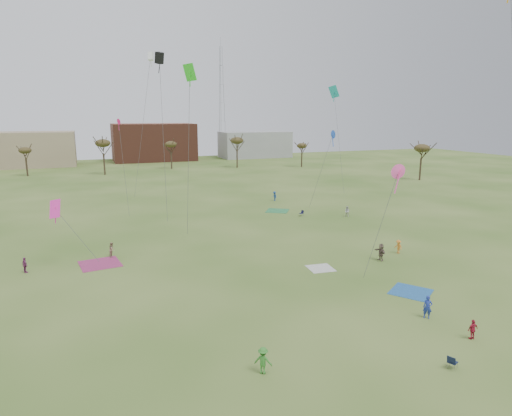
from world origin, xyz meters
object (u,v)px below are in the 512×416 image
object	(u,v)px
camp_chair_right	(301,214)
spectator_fore_a	(473,329)
flyer_near_center	(263,361)
flyer_near_right	(428,307)
camp_chair_center	(452,365)
radio_tower	(221,102)

from	to	relation	value
camp_chair_right	spectator_fore_a	bearing A→B (deg)	-24.70
spectator_fore_a	camp_chair_right	world-z (taller)	spectator_fore_a
flyer_near_center	camp_chair_right	bearing A→B (deg)	-82.54
flyer_near_right	camp_chair_center	bearing A→B (deg)	-80.84
spectator_fore_a	flyer_near_right	bearing A→B (deg)	-80.47
flyer_near_right	flyer_near_center	bearing A→B (deg)	-131.81
flyer_near_center	radio_tower	size ratio (longest dim) A/B	0.04
flyer_near_center	flyer_near_right	size ratio (longest dim) A/B	0.94
camp_chair_right	radio_tower	size ratio (longest dim) A/B	0.02
flyer_near_right	camp_chair_center	distance (m)	6.83
radio_tower	flyer_near_right	bearing A→B (deg)	-99.99
flyer_near_right	radio_tower	size ratio (longest dim) A/B	0.04
spectator_fore_a	radio_tower	size ratio (longest dim) A/B	0.03
spectator_fore_a	camp_chair_center	bearing A→B (deg)	29.72
flyer_near_center	spectator_fore_a	world-z (taller)	flyer_near_center
flyer_near_center	camp_chair_center	size ratio (longest dim) A/B	1.89
flyer_near_center	spectator_fore_a	distance (m)	14.82
radio_tower	flyer_near_center	bearing A→B (deg)	-105.61
spectator_fore_a	camp_chair_right	distance (m)	37.91
spectator_fore_a	radio_tower	distance (m)	137.18
flyer_near_right	spectator_fore_a	distance (m)	3.67
spectator_fore_a	camp_chair_center	world-z (taller)	spectator_fore_a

